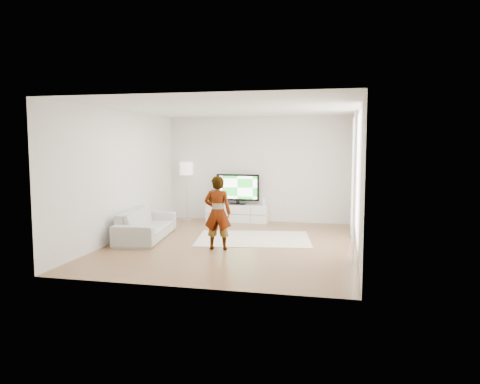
% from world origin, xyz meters
% --- Properties ---
extents(floor, '(6.00, 6.00, 0.00)m').
position_xyz_m(floor, '(0.00, 0.00, 0.00)').
color(floor, '#9C6C46').
rests_on(floor, ground).
extents(ceiling, '(6.00, 6.00, 0.00)m').
position_xyz_m(ceiling, '(0.00, 0.00, 2.80)').
color(ceiling, white).
rests_on(ceiling, wall_back).
extents(wall_left, '(0.02, 6.00, 2.80)m').
position_xyz_m(wall_left, '(-2.50, 0.00, 1.40)').
color(wall_left, silver).
rests_on(wall_left, floor).
extents(wall_right, '(0.02, 6.00, 2.80)m').
position_xyz_m(wall_right, '(2.50, 0.00, 1.40)').
color(wall_right, silver).
rests_on(wall_right, floor).
extents(wall_back, '(5.00, 0.02, 2.80)m').
position_xyz_m(wall_back, '(0.00, 3.00, 1.40)').
color(wall_back, silver).
rests_on(wall_back, floor).
extents(wall_front, '(5.00, 0.02, 2.80)m').
position_xyz_m(wall_front, '(0.00, -3.00, 1.40)').
color(wall_front, silver).
rests_on(wall_front, floor).
extents(window, '(0.01, 2.60, 2.50)m').
position_xyz_m(window, '(2.48, 0.30, 1.45)').
color(window, white).
rests_on(window, wall_right).
extents(curtain_near, '(0.04, 0.70, 2.60)m').
position_xyz_m(curtain_near, '(2.40, -1.00, 1.35)').
color(curtain_near, white).
rests_on(curtain_near, floor).
extents(curtain_far, '(0.04, 0.70, 2.60)m').
position_xyz_m(curtain_far, '(2.40, 1.60, 1.35)').
color(curtain_far, white).
rests_on(curtain_far, floor).
extents(media_console, '(1.65, 0.47, 0.46)m').
position_xyz_m(media_console, '(-0.56, 2.76, 0.23)').
color(media_console, white).
rests_on(media_console, floor).
extents(television, '(1.16, 0.23, 0.81)m').
position_xyz_m(television, '(-0.56, 2.79, 0.90)').
color(television, black).
rests_on(television, media_console).
extents(game_console, '(0.06, 0.15, 0.20)m').
position_xyz_m(game_console, '(0.16, 2.76, 0.56)').
color(game_console, white).
rests_on(game_console, media_console).
extents(potted_plant, '(0.28, 0.28, 0.39)m').
position_xyz_m(potted_plant, '(-1.26, 2.77, 0.66)').
color(potted_plant, '#3F7238').
rests_on(potted_plant, media_console).
extents(rug, '(2.70, 2.14, 0.01)m').
position_xyz_m(rug, '(0.30, 0.63, 0.01)').
color(rug, beige).
rests_on(rug, floor).
extents(player, '(0.56, 0.39, 1.46)m').
position_xyz_m(player, '(-0.18, -0.56, 0.74)').
color(player, '#334772').
rests_on(player, rug).
extents(sofa, '(1.15, 2.29, 0.64)m').
position_xyz_m(sofa, '(-2.03, 0.18, 0.32)').
color(sofa, '#BABBB6').
rests_on(sofa, floor).
extents(floor_lamp, '(0.35, 0.35, 1.58)m').
position_xyz_m(floor_lamp, '(-1.96, 2.69, 1.34)').
color(floor_lamp, silver).
rests_on(floor_lamp, floor).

